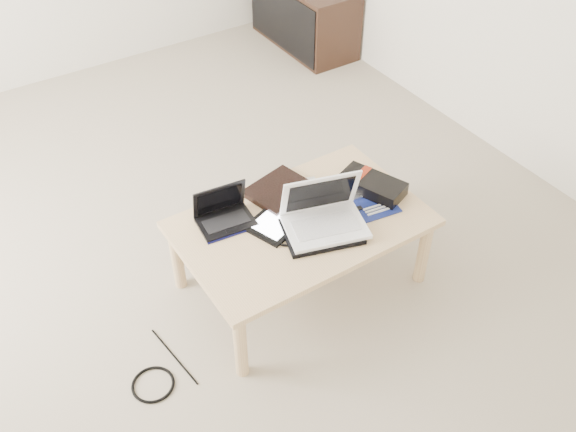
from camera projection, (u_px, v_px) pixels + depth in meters
ground at (178, 236)px, 3.39m from camera, size 4.00×4.00×0.00m
coffee_table at (301, 229)px, 2.91m from camera, size 1.10×0.70×0.40m
media_cabinet at (304, 13)px, 4.84m from camera, size 0.41×0.90×0.50m
book at (280, 190)px, 3.02m from camera, size 0.33×0.30×0.03m
netbook at (224, 215)px, 2.85m from camera, size 0.26×0.20×0.18m
tablet at (277, 222)px, 2.87m from camera, size 0.31×0.27×0.01m
remote at (315, 193)px, 3.01m from camera, size 0.13×0.23×0.02m
neoprene_sleeve at (322, 232)px, 2.81m from camera, size 0.39×0.33×0.02m
white_laptop at (324, 215)px, 2.80m from camera, size 0.40×0.33×0.24m
motherboard at (366, 199)px, 2.99m from camera, size 0.27×0.32×0.01m
gpu_box at (372, 185)px, 3.02m from camera, size 0.25×0.34×0.07m
cable_coil at (287, 239)px, 2.79m from camera, size 0.11×0.11×0.01m
floor_cable_coil at (153, 385)px, 2.70m from camera, size 0.23×0.23×0.01m
floor_cable_trail at (174, 356)px, 2.81m from camera, size 0.05×0.37×0.01m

